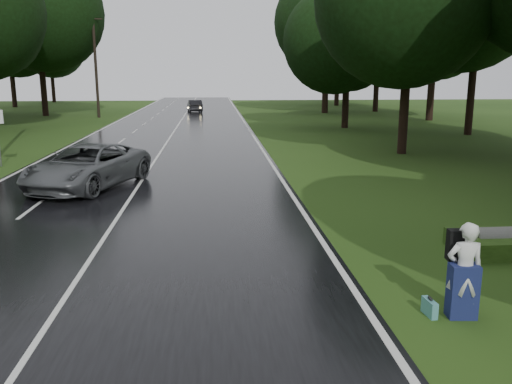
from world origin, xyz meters
TOP-DOWN VIEW (x-y plane):
  - ground at (0.00, 0.00)m, footprint 160.00×160.00m
  - road at (0.00, 20.00)m, footprint 12.00×140.00m
  - lane_center at (0.00, 20.00)m, footprint 0.12×140.00m
  - grey_car at (-1.88, 11.36)m, footprint 4.64×6.51m
  - far_car at (0.93, 52.38)m, footprint 1.94×4.27m
  - hitchhiker at (7.46, -0.63)m, footprint 0.69×0.63m
  - suitcase at (6.91, -0.55)m, footprint 0.16×0.44m
  - culvert at (10.06, 2.80)m, footprint 1.29×0.65m
  - utility_pole_far at (-8.50, 45.87)m, footprint 1.80×0.28m
  - road_sign_b at (-7.20, 16.74)m, footprint 0.65×0.10m
  - tree_left_f at (-14.55, 48.63)m, footprint 11.31×11.31m
  - tree_right_d at (13.44, 19.36)m, footprint 9.00×9.00m
  - tree_right_e at (13.74, 33.69)m, footprint 7.19×7.19m
  - tree_right_f at (15.55, 50.35)m, footprint 10.75×10.75m

SIDE VIEW (x-z plane):
  - ground at x=0.00m, z-range 0.00..0.00m
  - culvert at x=10.06m, z-range -0.32..0.32m
  - utility_pole_far at x=-8.50m, z-range -5.30..5.30m
  - road_sign_b at x=-7.20m, z-range -1.35..1.35m
  - tree_left_f at x=-14.55m, z-range -8.84..8.84m
  - tree_right_d at x=13.44m, z-range -7.03..7.03m
  - tree_right_e at x=13.74m, z-range -5.61..5.61m
  - tree_right_f at x=15.55m, z-range -8.40..8.40m
  - road at x=0.00m, z-range 0.00..0.04m
  - lane_center at x=0.00m, z-range 0.04..0.05m
  - suitcase at x=6.91m, z-range 0.00..0.31m
  - far_car at x=0.93m, z-range 0.04..1.40m
  - hitchhiker at x=7.46m, z-range -0.07..1.74m
  - grey_car at x=-1.88m, z-range 0.04..1.69m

